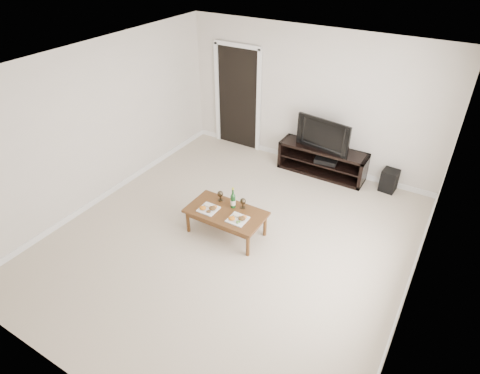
% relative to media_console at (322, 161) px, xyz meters
% --- Properties ---
extents(floor, '(5.50, 5.50, 0.00)m').
position_rel_media_console_xyz_m(floor, '(-0.45, -2.50, -0.28)').
color(floor, beige).
rests_on(floor, ground).
extents(back_wall, '(5.00, 0.04, 2.60)m').
position_rel_media_console_xyz_m(back_wall, '(-0.45, 0.27, 1.02)').
color(back_wall, silver).
rests_on(back_wall, ground).
extents(ceiling, '(5.00, 5.50, 0.04)m').
position_rel_media_console_xyz_m(ceiling, '(-0.45, -2.50, 2.35)').
color(ceiling, white).
rests_on(ceiling, back_wall).
extents(doorway, '(0.90, 0.02, 2.05)m').
position_rel_media_console_xyz_m(doorway, '(-2.00, 0.24, 0.75)').
color(doorway, black).
rests_on(doorway, ground).
extents(media_console, '(1.64, 0.45, 0.55)m').
position_rel_media_console_xyz_m(media_console, '(0.00, 0.00, 0.00)').
color(media_console, black).
rests_on(media_console, ground).
extents(television, '(1.05, 0.31, 0.60)m').
position_rel_media_console_xyz_m(television, '(0.00, 0.00, 0.57)').
color(television, black).
rests_on(television, media_console).
extents(av_receiver, '(0.43, 0.35, 0.08)m').
position_rel_media_console_xyz_m(av_receiver, '(0.08, -0.01, 0.05)').
color(av_receiver, black).
rests_on(av_receiver, media_console).
extents(subwoofer, '(0.29, 0.29, 0.40)m').
position_rel_media_console_xyz_m(subwoofer, '(1.24, 0.08, -0.07)').
color(subwoofer, black).
rests_on(subwoofer, ground).
extents(coffee_table, '(1.18, 0.65, 0.42)m').
position_rel_media_console_xyz_m(coffee_table, '(-0.60, -2.42, -0.07)').
color(coffee_table, '#533517').
rests_on(coffee_table, ground).
extents(plate_left, '(0.27, 0.27, 0.07)m').
position_rel_media_console_xyz_m(plate_left, '(-0.84, -2.52, 0.18)').
color(plate_left, white).
rests_on(plate_left, coffee_table).
extents(plate_right, '(0.27, 0.27, 0.07)m').
position_rel_media_console_xyz_m(plate_right, '(-0.34, -2.50, 0.18)').
color(plate_right, white).
rests_on(plate_right, coffee_table).
extents(wine_bottle, '(0.07, 0.07, 0.35)m').
position_rel_media_console_xyz_m(wine_bottle, '(-0.56, -2.27, 0.32)').
color(wine_bottle, '#103B15').
rests_on(wine_bottle, coffee_table).
extents(goblet_left, '(0.09, 0.09, 0.17)m').
position_rel_media_console_xyz_m(goblet_left, '(-0.82, -2.22, 0.23)').
color(goblet_left, '#382E1E').
rests_on(goblet_left, coffee_table).
extents(goblet_right, '(0.09, 0.09, 0.17)m').
position_rel_media_console_xyz_m(goblet_right, '(-0.42, -2.21, 0.23)').
color(goblet_right, '#382E1E').
rests_on(goblet_right, coffee_table).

